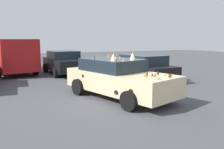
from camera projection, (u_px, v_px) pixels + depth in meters
name	position (u px, v px, depth m)	size (l,w,h in m)	color
ground_plane	(119.00, 98.00, 8.69)	(60.00, 60.00, 0.00)	#47474C
art_car_decorated	(118.00, 78.00, 8.64)	(4.83, 3.12, 1.70)	beige
parked_van_near_right	(10.00, 54.00, 14.78)	(5.74, 3.33, 2.19)	#B21919
parked_sedan_row_back_center	(64.00, 62.00, 14.58)	(4.14, 2.35, 1.45)	black
parked_sedan_row_back_far	(140.00, 67.00, 12.46)	(4.73, 2.46, 1.36)	black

